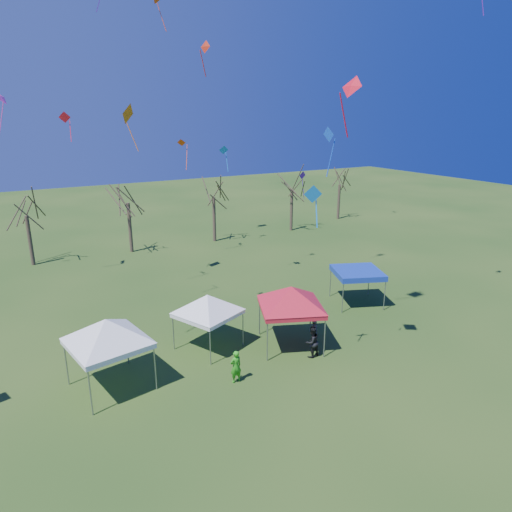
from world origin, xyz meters
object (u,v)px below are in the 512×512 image
Objects in this scene: tent_white_mid at (207,298)px; person_green at (236,366)px; tree_3 at (213,181)px; tree_4 at (292,176)px; person_grey at (314,333)px; tree_5 at (340,172)px; tent_red at (291,291)px; tent_white_west at (106,324)px; tent_blue at (358,273)px; tree_1 at (24,198)px; person_dark at (312,342)px; tree_2 at (126,185)px.

person_green is (-0.28, -3.80, -2.07)m from tent_white_mid.
tree_3 is 1.00× the size of tree_4.
tent_white_mid is 2.31× the size of person_green.
person_grey is at bearing -121.09° from tree_4.
tree_5 is 1.76× the size of tent_red.
tent_white_west is 11.06m from person_grey.
tent_white_mid reaches higher than tent_blue.
tree_1 is 0.96× the size of tree_4.
tent_red is (-14.93, -22.21, -2.80)m from tree_4.
tent_white_west is at bearing -85.80° from tree_1.
tree_4 is 27.84m from tent_white_mid.
tree_1 is at bearing 132.51° from tent_blue.
person_grey is at bearing -174.15° from person_green.
tree_3 is at bearing 179.74° from tree_4.
tent_white_mid is at bearing -46.25° from person_dark.
person_dark is (4.59, 0.14, 0.04)m from person_green.
tent_white_mid is at bearing -176.30° from tent_blue.
tent_white_mid is 4.34m from person_green.
tent_white_west is 10.42m from person_dark.
tent_white_mid is 6.01m from person_dark.
tent_white_mid is at bearing -133.21° from tree_4.
tree_4 is at bearing -133.89° from person_green.
tree_3 is at bearing -2.06° from tree_1.
tree_3 is 23.12m from tent_red.
tent_white_mid reaches higher than person_grey.
tree_4 reaches higher than tent_white_west.
person_dark is (0.30, -1.61, -2.40)m from tent_red.
tent_white_west reaches higher than tent_blue.
person_dark reaches higher than person_grey.
tent_white_mid is at bearing 13.32° from tent_white_west.
tree_2 is at bearing 178.78° from tree_4.
tree_2 is at bearing 177.73° from tree_3.
tree_4 is 26.91m from tent_red.
tent_red is (-5.61, -22.25, -2.82)m from tree_3.
person_green reaches higher than person_grey.
person_green is 5.50m from person_grey.
tree_4 reaches higher than tent_red.
person_dark is (-14.63, -23.82, -5.20)m from tree_4.
tree_5 is 4.55× the size of person_green.
tree_3 is 9.32m from tree_4.
person_grey is 1.23m from person_dark.
tree_2 reaches higher than tent_red.
tent_white_west is at bearing -166.68° from tent_white_mid.
person_dark is at bearing -79.46° from tent_red.
tree_3 reaches higher than person_grey.
tree_2 is 1.93× the size of tent_red.
tent_white_west is 1.14× the size of tent_blue.
tree_1 is 1.01× the size of tree_5.
tree_2 is 26.15m from tree_5.
tent_red is (2.79, -22.59, -3.03)m from tree_2.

